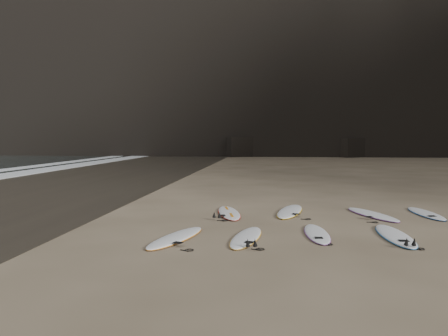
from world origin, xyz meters
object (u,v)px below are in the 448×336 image
Objects in this scene: surfboard_5 at (229,213)px; surfboard_7 at (372,214)px; surfboard_2 at (317,233)px; surfboard_8 at (426,213)px; surfboard_0 at (176,237)px; surfboard_3 at (395,235)px; surfboard_1 at (246,237)px; surfboard_6 at (290,211)px.

surfboard_5 is 4.48m from surfboard_7.
surfboard_8 is at bearing 39.12° from surfboard_2.
surfboard_0 is at bearing -165.60° from surfboard_7.
surfboard_3 is at bearing 24.00° from surfboard_0.
surfboard_1 is 5.14m from surfboard_7.
surfboard_1 is at bearing 23.10° from surfboard_0.
surfboard_1 is at bearing -172.14° from surfboard_3.
surfboard_2 is 3.27m from surfboard_6.
surfboard_3 is 5.16m from surfboard_5.
surfboard_3 reaches higher than surfboard_8.
surfboard_3 is at bearing -42.34° from surfboard_6.
surfboard_5 is 6.23m from surfboard_8.
surfboard_1 is 0.91× the size of surfboard_7.
surfboard_5 is at bearing 110.94° from surfboard_1.
surfboard_1 is 1.05× the size of surfboard_2.
surfboard_5 is 1.07× the size of surfboard_8.
surfboard_5 is at bearing 129.75° from surfboard_2.
surfboard_7 is (0.14, 2.98, 0.00)m from surfboard_3.
surfboard_0 is 3.51m from surfboard_2.
surfboard_7 is at bearing 50.41° from surfboard_0.
surfboard_6 reaches higher than surfboard_3.
surfboard_7 is at bearing 4.72° from surfboard_6.
surfboard_2 is at bearing 27.39° from surfboard_1.
surfboard_1 is 3.42m from surfboard_5.
surfboard_7 reaches higher than surfboard_5.
surfboard_2 is at bearing -144.58° from surfboard_7.
surfboard_0 is 6.59m from surfboard_7.
surfboard_2 is 0.82× the size of surfboard_6.
surfboard_3 is 1.08× the size of surfboard_8.
surfboard_0 is 5.34m from surfboard_3.
surfboard_6 is at bearing 97.02° from surfboard_2.
surfboard_1 is 0.99× the size of surfboard_8.
surfboard_6 reaches higher than surfboard_5.
surfboard_8 is (3.74, 3.28, 0.00)m from surfboard_2.
surfboard_7 is (5.43, 3.73, 0.00)m from surfboard_0.
surfboard_1 reaches higher than surfboard_2.
surfboard_1 is at bearing -163.37° from surfboard_2.
surfboard_2 is at bearing -143.35° from surfboard_8.
surfboard_8 is at bearing -7.15° from surfboard_5.
surfboard_5 is 0.99× the size of surfboard_7.
surfboard_3 is 2.98m from surfboard_7.
surfboard_6 is (1.94, 0.48, 0.00)m from surfboard_5.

